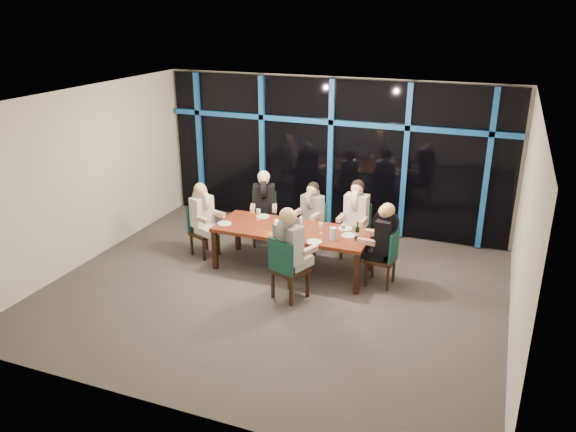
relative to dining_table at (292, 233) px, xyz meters
The scene contains 29 objects.
room 1.56m from the dining_table, 90.00° to the right, with size 7.04×7.00×3.02m.
window_wall 2.30m from the dining_table, 89.70° to the left, with size 6.86×0.43×2.94m.
dining_table is the anchor object (origin of this frame).
chair_far_left 1.32m from the dining_table, 134.42° to the left, with size 0.58×0.58×0.97m.
chair_far_mid 0.93m from the dining_table, 85.96° to the left, with size 0.49×0.49×0.90m.
chair_far_right 1.30m from the dining_table, 48.47° to the left, with size 0.47×0.47×0.98m.
chair_end_left 1.76m from the dining_table, behind, with size 0.55×0.55×0.92m.
chair_end_right 1.60m from the dining_table, ahead, with size 0.47×0.47×0.95m.
chair_near_mid 1.06m from the dining_table, 74.24° to the right, with size 0.61×0.61×1.01m.
diner_far_left 1.26m from the dining_table, 135.90° to the left, with size 0.59×0.66×0.94m.
diner_far_mid 0.85m from the dining_table, 86.56° to the left, with size 0.49×0.60×0.88m.
diner_far_right 1.25m from the dining_table, 46.04° to the left, with size 0.50×0.62×0.95m.
diner_end_left 1.70m from the dining_table, behind, with size 0.63×0.57×0.90m.
diner_end_right 1.53m from the dining_table, ahead, with size 0.61×0.49×0.93m.
diner_near_mid 1.02m from the dining_table, 71.20° to the right, with size 0.62×0.69×0.99m.
plate_far_left 0.77m from the dining_table, 153.74° to the left, with size 0.24×0.24×0.01m, color white.
plate_far_mid 0.30m from the dining_table, 100.78° to the left, with size 0.24×0.24×0.01m, color white.
plate_far_right 0.89m from the dining_table, 21.17° to the left, with size 0.24×0.24×0.01m, color white.
plate_end_left 1.18m from the dining_table, 169.68° to the right, with size 0.24×0.24×0.01m, color white.
plate_end_right 0.96m from the dining_table, ahead, with size 0.24×0.24×0.01m, color white.
plate_near_mid 0.66m from the dining_table, 37.73° to the right, with size 0.24×0.24×0.01m, color white.
wine_bottle 1.15m from the dining_table, ahead, with size 0.07×0.07×0.31m.
water_pitcher 0.81m from the dining_table, 14.37° to the right, with size 0.13×0.11×0.20m.
tea_light 0.33m from the dining_table, 123.91° to the right, with size 0.05×0.05×0.03m, color #F2A348.
wine_glass_a 0.33m from the dining_table, 147.67° to the right, with size 0.07×0.07×0.19m.
wine_glass_b 0.27m from the dining_table, 63.26° to the left, with size 0.06×0.06×0.16m.
wine_glass_c 0.54m from the dining_table, ahead, with size 0.07×0.07×0.18m.
wine_glass_d 0.76m from the dining_table, 164.24° to the left, with size 0.07×0.07×0.19m.
wine_glass_e 0.88m from the dining_table, ahead, with size 0.07×0.07×0.18m.
Camera 1 is at (3.08, -7.32, 4.25)m, focal length 35.00 mm.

